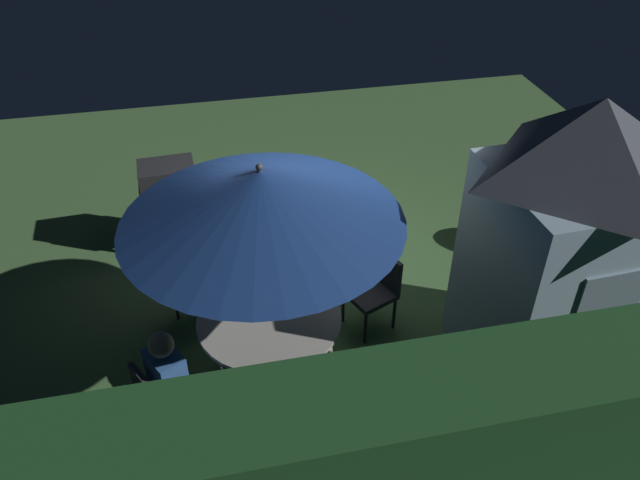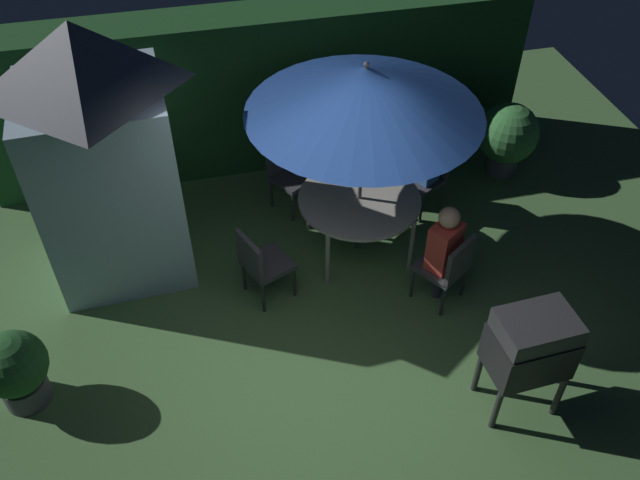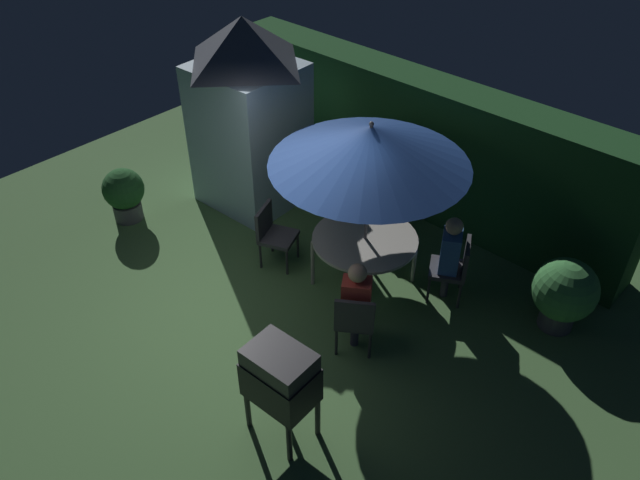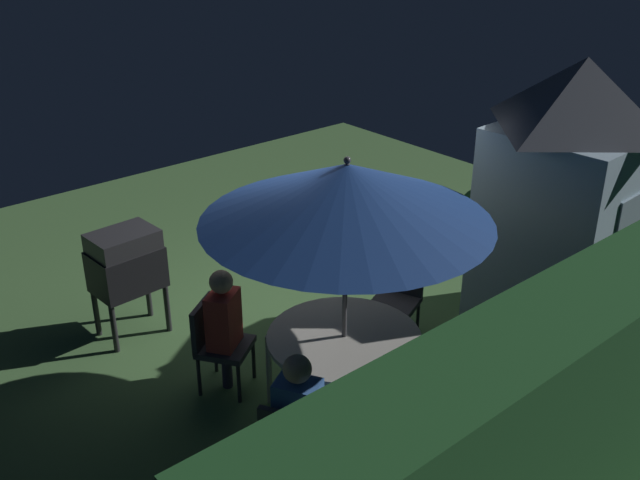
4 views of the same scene
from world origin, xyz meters
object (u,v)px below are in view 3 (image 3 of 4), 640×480
object	(u,v)px
chair_far_side	(455,266)
potted_plant_by_shed	(124,193)
potted_plant_by_grill	(564,292)
patio_umbrella	(370,146)
garden_shed	(249,113)
patio_table	(365,241)
chair_near_shed	(355,318)
person_in_red	(356,297)
chair_toward_hedge	(375,203)
chair_toward_house	(273,232)
person_in_blue	(451,249)
bbq_grill	(280,377)

from	to	relation	value
chair_far_side	potted_plant_by_shed	world-z (taller)	chair_far_side
potted_plant_by_grill	patio_umbrella	bearing A→B (deg)	-156.19
patio_umbrella	potted_plant_by_grill	bearing A→B (deg)	23.81
garden_shed	chair_far_side	size ratio (longest dim) A/B	3.27
patio_table	chair_near_shed	size ratio (longest dim) A/B	1.54
potted_plant_by_shed	chair_far_side	bearing A→B (deg)	21.81
potted_plant_by_shed	person_in_red	xyz separation A→B (m)	(4.30, 0.35, 0.31)
chair_near_shed	chair_far_side	xyz separation A→B (m)	(0.34, 1.60, 0.00)
chair_toward_hedge	chair_toward_house	size ratio (longest dim) A/B	1.00
patio_table	potted_plant_by_shed	world-z (taller)	potted_plant_by_shed
potted_plant_by_shed	potted_plant_by_grill	xyz separation A→B (m)	(5.97, 2.32, 0.09)
patio_table	person_in_red	bearing A→B (deg)	-55.74
patio_table	chair_toward_hedge	xyz separation A→B (m)	(-0.62, 1.01, -0.19)
person_in_blue	chair_near_shed	bearing A→B (deg)	-99.77
bbq_grill	chair_toward_hedge	xyz separation A→B (m)	(-1.50, 3.42, -0.33)
chair_near_shed	potted_plant_by_shed	xyz separation A→B (m)	(-4.35, -0.28, -0.05)
patio_umbrella	bbq_grill	xyz separation A→B (m)	(0.88, -2.41, -1.28)
bbq_grill	chair_toward_house	size ratio (longest dim) A/B	1.33
bbq_grill	person_in_blue	xyz separation A→B (m)	(0.08, 2.94, -0.06)
garden_shed	chair_near_shed	xyz separation A→B (m)	(3.34, -1.46, -0.98)
chair_toward_house	bbq_grill	bearing A→B (deg)	-42.17
person_in_red	patio_umbrella	bearing A→B (deg)	124.26
patio_umbrella	potted_plant_by_shed	xyz separation A→B (m)	(-3.66, -1.30, -1.66)
chair_far_side	chair_near_shed	bearing A→B (deg)	-102.11
patio_table	chair_near_shed	world-z (taller)	chair_near_shed
chair_toward_house	chair_far_side	bearing A→B (deg)	25.54
chair_near_shed	chair_far_side	world-z (taller)	same
potted_plant_by_shed	patio_table	bearing A→B (deg)	19.61
potted_plant_by_shed	chair_near_shed	bearing A→B (deg)	3.71
bbq_grill	person_in_blue	world-z (taller)	person_in_blue
chair_far_side	person_in_blue	xyz separation A→B (m)	(-0.07, -0.04, 0.26)
chair_toward_house	potted_plant_by_shed	world-z (taller)	chair_toward_house
chair_far_side	person_in_red	world-z (taller)	person_in_red
person_in_blue	patio_table	bearing A→B (deg)	-150.98
garden_shed	chair_toward_house	size ratio (longest dim) A/B	3.27
potted_plant_by_shed	person_in_red	bearing A→B (deg)	4.69
garden_shed	chair_near_shed	bearing A→B (deg)	-23.59
bbq_grill	chair_far_side	bearing A→B (deg)	86.96
patio_umbrella	potted_plant_by_shed	bearing A→B (deg)	-160.39
chair_toward_hedge	potted_plant_by_grill	bearing A→B (deg)	0.29
patio_umbrella	potted_plant_by_shed	size ratio (longest dim) A/B	2.86
potted_plant_by_shed	potted_plant_by_grill	size ratio (longest dim) A/B	0.85
patio_table	potted_plant_by_shed	bearing A→B (deg)	-160.39
patio_table	chair_far_side	xyz separation A→B (m)	(1.04, 0.58, -0.19)
chair_toward_hedge	person_in_red	xyz separation A→B (m)	(1.27, -1.96, 0.26)
chair_toward_hedge	potted_plant_by_shed	world-z (taller)	chair_toward_hedge
potted_plant_by_grill	chair_near_shed	bearing A→B (deg)	-128.43
chair_near_shed	chair_toward_house	distance (m)	1.99
patio_umbrella	person_in_red	distance (m)	1.77
potted_plant_by_grill	chair_toward_hedge	bearing A→B (deg)	-179.71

